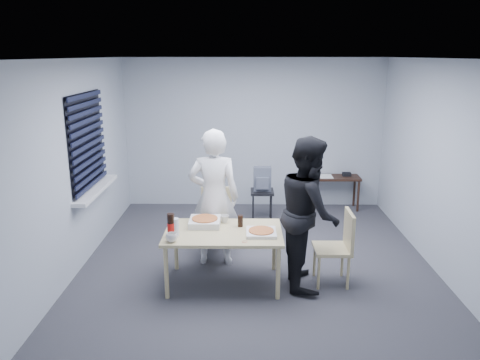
{
  "coord_description": "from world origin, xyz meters",
  "views": [
    {
      "loc": [
        -0.15,
        -5.62,
        2.65
      ],
      "look_at": [
        -0.22,
        0.1,
        1.1
      ],
      "focal_mm": 35.0,
      "sensor_mm": 36.0,
      "label": 1
    }
  ],
  "objects_px": {
    "person_white": "(214,198)",
    "mug_a": "(172,238)",
    "chair_far": "(216,215)",
    "backpack": "(262,179)",
    "chair_right": "(339,243)",
    "soda_bottle": "(171,226)",
    "stool": "(262,197)",
    "person_black": "(309,212)",
    "side_table": "(334,181)",
    "dining_table": "(223,236)",
    "mug_b": "(225,219)"
  },
  "relations": [
    {
      "from": "stool",
      "to": "person_black",
      "type": "bearing_deg",
      "value": -77.95
    },
    {
      "from": "side_table",
      "to": "mug_a",
      "type": "bearing_deg",
      "value": -126.89
    },
    {
      "from": "chair_right",
      "to": "person_black",
      "type": "relative_size",
      "value": 0.5
    },
    {
      "from": "chair_far",
      "to": "backpack",
      "type": "relative_size",
      "value": 2.27
    },
    {
      "from": "chair_far",
      "to": "backpack",
      "type": "distance_m",
      "value": 1.39
    },
    {
      "from": "dining_table",
      "to": "soda_bottle",
      "type": "distance_m",
      "value": 0.64
    },
    {
      "from": "person_black",
      "to": "dining_table",
      "type": "bearing_deg",
      "value": 91.72
    },
    {
      "from": "chair_far",
      "to": "mug_b",
      "type": "bearing_deg",
      "value": -77.78
    },
    {
      "from": "stool",
      "to": "chair_right",
      "type": "bearing_deg",
      "value": -68.86
    },
    {
      "from": "person_white",
      "to": "mug_a",
      "type": "bearing_deg",
      "value": 65.99
    },
    {
      "from": "dining_table",
      "to": "mug_b",
      "type": "height_order",
      "value": "mug_b"
    },
    {
      "from": "side_table",
      "to": "stool",
      "type": "bearing_deg",
      "value": -153.51
    },
    {
      "from": "side_table",
      "to": "chair_far",
      "type": "bearing_deg",
      "value": -136.47
    },
    {
      "from": "person_white",
      "to": "stool",
      "type": "relative_size",
      "value": 3.44
    },
    {
      "from": "chair_right",
      "to": "mug_b",
      "type": "xyz_separation_m",
      "value": [
        -1.36,
        0.26,
        0.19
      ]
    },
    {
      "from": "mug_b",
      "to": "side_table",
      "type": "bearing_deg",
      "value": 54.51
    },
    {
      "from": "chair_right",
      "to": "soda_bottle",
      "type": "relative_size",
      "value": 3.28
    },
    {
      "from": "stool",
      "to": "soda_bottle",
      "type": "bearing_deg",
      "value": -115.12
    },
    {
      "from": "chair_right",
      "to": "backpack",
      "type": "height_order",
      "value": "backpack"
    },
    {
      "from": "side_table",
      "to": "backpack",
      "type": "height_order",
      "value": "backpack"
    },
    {
      "from": "soda_bottle",
      "to": "person_black",
      "type": "bearing_deg",
      "value": 7.58
    },
    {
      "from": "stool",
      "to": "mug_a",
      "type": "bearing_deg",
      "value": -113.28
    },
    {
      "from": "side_table",
      "to": "stool",
      "type": "relative_size",
      "value": 1.71
    },
    {
      "from": "chair_right",
      "to": "mug_a",
      "type": "height_order",
      "value": "chair_right"
    },
    {
      "from": "person_white",
      "to": "person_black",
      "type": "xyz_separation_m",
      "value": [
        1.13,
        -0.56,
        0.0
      ]
    },
    {
      "from": "chair_far",
      "to": "mug_a",
      "type": "xyz_separation_m",
      "value": [
        -0.41,
        -1.29,
        0.2
      ]
    },
    {
      "from": "chair_right",
      "to": "side_table",
      "type": "bearing_deg",
      "value": 80.86
    },
    {
      "from": "backpack",
      "to": "chair_right",
      "type": "bearing_deg",
      "value": -87.68
    },
    {
      "from": "chair_right",
      "to": "dining_table",
      "type": "bearing_deg",
      "value": -178.93
    },
    {
      "from": "dining_table",
      "to": "stool",
      "type": "bearing_deg",
      "value": 76.41
    },
    {
      "from": "backpack",
      "to": "stool",
      "type": "bearing_deg",
      "value": 71.07
    },
    {
      "from": "side_table",
      "to": "soda_bottle",
      "type": "height_order",
      "value": "soda_bottle"
    },
    {
      "from": "side_table",
      "to": "chair_right",
      "type": "bearing_deg",
      "value": -99.14
    },
    {
      "from": "person_black",
      "to": "soda_bottle",
      "type": "distance_m",
      "value": 1.58
    },
    {
      "from": "backpack",
      "to": "soda_bottle",
      "type": "relative_size",
      "value": 1.45
    },
    {
      "from": "chair_right",
      "to": "mug_b",
      "type": "bearing_deg",
      "value": 169.16
    },
    {
      "from": "chair_right",
      "to": "person_white",
      "type": "relative_size",
      "value": 0.5
    },
    {
      "from": "person_white",
      "to": "person_black",
      "type": "height_order",
      "value": "same"
    },
    {
      "from": "dining_table",
      "to": "mug_a",
      "type": "distance_m",
      "value": 0.65
    },
    {
      "from": "dining_table",
      "to": "chair_far",
      "type": "distance_m",
      "value": 0.98
    },
    {
      "from": "chair_right",
      "to": "person_white",
      "type": "height_order",
      "value": "person_white"
    },
    {
      "from": "chair_right",
      "to": "stool",
      "type": "bearing_deg",
      "value": 111.14
    },
    {
      "from": "side_table",
      "to": "backpack",
      "type": "xyz_separation_m",
      "value": [
        -1.28,
        -0.65,
        0.2
      ]
    },
    {
      "from": "person_black",
      "to": "side_table",
      "type": "relative_size",
      "value": 2.02
    },
    {
      "from": "side_table",
      "to": "stool",
      "type": "height_order",
      "value": "side_table"
    },
    {
      "from": "mug_a",
      "to": "mug_b",
      "type": "bearing_deg",
      "value": 47.82
    },
    {
      "from": "person_black",
      "to": "soda_bottle",
      "type": "bearing_deg",
      "value": 97.58
    },
    {
      "from": "chair_right",
      "to": "side_table",
      "type": "distance_m",
      "value": 2.83
    },
    {
      "from": "chair_right",
      "to": "backpack",
      "type": "xyz_separation_m",
      "value": [
        -0.83,
        2.14,
        0.19
      ]
    },
    {
      "from": "chair_far",
      "to": "person_white",
      "type": "relative_size",
      "value": 0.5
    }
  ]
}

